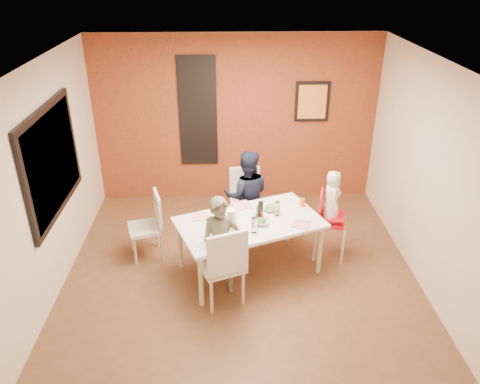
{
  "coord_description": "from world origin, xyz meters",
  "views": [
    {
      "loc": [
        -0.18,
        -4.93,
        3.73
      ],
      "look_at": [
        0.0,
        0.3,
        1.05
      ],
      "focal_mm": 35.0,
      "sensor_mm": 36.0,
      "label": 1
    }
  ],
  "objects_px": {
    "child_far": "(247,196)",
    "paper_towel_roll": "(232,219)",
    "child_near": "(221,247)",
    "wine_bottle": "(260,211)",
    "dining_table": "(250,226)",
    "chair_left": "(151,222)",
    "chair_near": "(224,263)",
    "chair_far": "(246,197)",
    "toddler": "(332,196)",
    "high_chair": "(328,219)"
  },
  "relations": [
    {
      "from": "chair_left",
      "to": "toddler",
      "type": "relative_size",
      "value": 1.31
    },
    {
      "from": "chair_far",
      "to": "paper_towel_roll",
      "type": "height_order",
      "value": "paper_towel_roll"
    },
    {
      "from": "child_near",
      "to": "wine_bottle",
      "type": "height_order",
      "value": "child_near"
    },
    {
      "from": "chair_far",
      "to": "paper_towel_roll",
      "type": "xyz_separation_m",
      "value": [
        -0.22,
        -1.2,
        0.33
      ]
    },
    {
      "from": "child_far",
      "to": "toddler",
      "type": "distance_m",
      "value": 1.22
    },
    {
      "from": "dining_table",
      "to": "chair_left",
      "type": "distance_m",
      "value": 1.37
    },
    {
      "from": "high_chair",
      "to": "dining_table",
      "type": "bearing_deg",
      "value": 120.35
    },
    {
      "from": "child_far",
      "to": "toddler",
      "type": "relative_size",
      "value": 1.91
    },
    {
      "from": "wine_bottle",
      "to": "paper_towel_roll",
      "type": "xyz_separation_m",
      "value": [
        -0.36,
        -0.2,
        0.0
      ]
    },
    {
      "from": "child_near",
      "to": "paper_towel_roll",
      "type": "distance_m",
      "value": 0.37
    },
    {
      "from": "chair_near",
      "to": "high_chair",
      "type": "distance_m",
      "value": 1.7
    },
    {
      "from": "chair_left",
      "to": "paper_towel_roll",
      "type": "bearing_deg",
      "value": 47.04
    },
    {
      "from": "chair_near",
      "to": "chair_left",
      "type": "distance_m",
      "value": 1.44
    },
    {
      "from": "dining_table",
      "to": "child_near",
      "type": "xyz_separation_m",
      "value": [
        -0.36,
        -0.41,
        -0.03
      ]
    },
    {
      "from": "chair_left",
      "to": "child_far",
      "type": "height_order",
      "value": "child_far"
    },
    {
      "from": "dining_table",
      "to": "paper_towel_roll",
      "type": "relative_size",
      "value": 8.0
    },
    {
      "from": "dining_table",
      "to": "paper_towel_roll",
      "type": "xyz_separation_m",
      "value": [
        -0.22,
        -0.15,
        0.19
      ]
    },
    {
      "from": "toddler",
      "to": "child_near",
      "type": "bearing_deg",
      "value": 118.01
    },
    {
      "from": "paper_towel_roll",
      "to": "dining_table",
      "type": "bearing_deg",
      "value": 34.58
    },
    {
      "from": "chair_left",
      "to": "child_near",
      "type": "xyz_separation_m",
      "value": [
        0.94,
        -0.8,
        0.12
      ]
    },
    {
      "from": "chair_near",
      "to": "child_near",
      "type": "relative_size",
      "value": 0.82
    },
    {
      "from": "dining_table",
      "to": "child_near",
      "type": "bearing_deg",
      "value": -131.42
    },
    {
      "from": "paper_towel_roll",
      "to": "chair_left",
      "type": "bearing_deg",
      "value": 153.15
    },
    {
      "from": "dining_table",
      "to": "toddler",
      "type": "height_order",
      "value": "toddler"
    },
    {
      "from": "child_near",
      "to": "wine_bottle",
      "type": "xyz_separation_m",
      "value": [
        0.5,
        0.45,
        0.22
      ]
    },
    {
      "from": "wine_bottle",
      "to": "chair_near",
      "type": "bearing_deg",
      "value": -123.63
    },
    {
      "from": "chair_near",
      "to": "child_near",
      "type": "bearing_deg",
      "value": -103.29
    },
    {
      "from": "chair_near",
      "to": "paper_towel_roll",
      "type": "relative_size",
      "value": 4.14
    },
    {
      "from": "chair_near",
      "to": "chair_far",
      "type": "xyz_separation_m",
      "value": [
        0.32,
        1.71,
        -0.04
      ]
    },
    {
      "from": "chair_left",
      "to": "paper_towel_roll",
      "type": "xyz_separation_m",
      "value": [
        1.08,
        -0.55,
        0.35
      ]
    },
    {
      "from": "dining_table",
      "to": "chair_left",
      "type": "relative_size",
      "value": 2.17
    },
    {
      "from": "chair_left",
      "to": "high_chair",
      "type": "relative_size",
      "value": 0.98
    },
    {
      "from": "child_near",
      "to": "toddler",
      "type": "height_order",
      "value": "child_near"
    },
    {
      "from": "chair_near",
      "to": "wine_bottle",
      "type": "distance_m",
      "value": 0.89
    },
    {
      "from": "dining_table",
      "to": "chair_far",
      "type": "relative_size",
      "value": 2.09
    },
    {
      "from": "child_far",
      "to": "child_near",
      "type": "bearing_deg",
      "value": 73.36
    },
    {
      "from": "high_chair",
      "to": "wine_bottle",
      "type": "xyz_separation_m",
      "value": [
        -0.93,
        -0.27,
        0.29
      ]
    },
    {
      "from": "dining_table",
      "to": "chair_left",
      "type": "bearing_deg",
      "value": 163.24
    },
    {
      "from": "chair_far",
      "to": "dining_table",
      "type": "bearing_deg",
      "value": -94.63
    },
    {
      "from": "dining_table",
      "to": "child_near",
      "type": "height_order",
      "value": "child_near"
    },
    {
      "from": "toddler",
      "to": "paper_towel_roll",
      "type": "xyz_separation_m",
      "value": [
        -1.31,
        -0.45,
        -0.05
      ]
    },
    {
      "from": "chair_near",
      "to": "toddler",
      "type": "xyz_separation_m",
      "value": [
        1.42,
        0.96,
        0.33
      ]
    },
    {
      "from": "wine_bottle",
      "to": "child_far",
      "type": "bearing_deg",
      "value": 100.0
    },
    {
      "from": "child_far",
      "to": "paper_towel_roll",
      "type": "height_order",
      "value": "child_far"
    },
    {
      "from": "chair_far",
      "to": "toddler",
      "type": "height_order",
      "value": "toddler"
    },
    {
      "from": "paper_towel_roll",
      "to": "wine_bottle",
      "type": "bearing_deg",
      "value": 28.75
    },
    {
      "from": "child_near",
      "to": "toddler",
      "type": "relative_size",
      "value": 1.8
    },
    {
      "from": "chair_left",
      "to": "wine_bottle",
      "type": "relative_size",
      "value": 3.72
    },
    {
      "from": "chair_near",
      "to": "chair_far",
      "type": "distance_m",
      "value": 1.74
    },
    {
      "from": "high_chair",
      "to": "child_near",
      "type": "xyz_separation_m",
      "value": [
        -1.43,
        -0.72,
        0.07
      ]
    }
  ]
}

